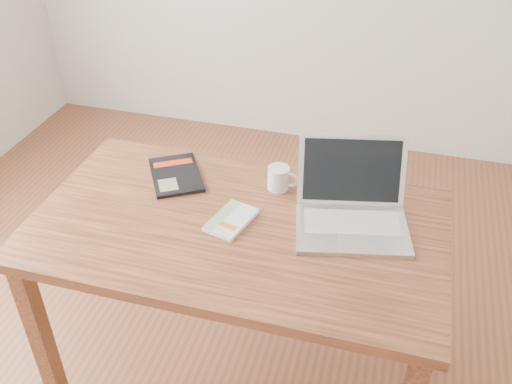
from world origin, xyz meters
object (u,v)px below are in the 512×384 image
(desk, at_px, (238,243))
(laptop, at_px, (352,208))
(black_guidebook, at_px, (176,175))
(coffee_mug, at_px, (279,178))
(white_guidebook, at_px, (231,220))

(desk, xyz_separation_m, laptop, (0.37, 0.12, 0.14))
(black_guidebook, height_order, laptop, laptop)
(black_guidebook, bearing_deg, laptop, -38.49)
(desk, relative_size, coffee_mug, 12.02)
(black_guidebook, relative_size, laptop, 0.74)
(desk, height_order, black_guidebook, black_guidebook)
(white_guidebook, xyz_separation_m, coffee_mug, (0.11, 0.24, 0.04))
(white_guidebook, distance_m, laptop, 0.41)
(white_guidebook, relative_size, black_guidebook, 0.67)
(white_guidebook, bearing_deg, desk, 6.43)
(desk, distance_m, laptop, 0.41)
(desk, bearing_deg, black_guidebook, 145.78)
(desk, xyz_separation_m, black_guidebook, (-0.31, 0.21, 0.10))
(desk, xyz_separation_m, coffee_mug, (0.09, 0.25, 0.13))
(laptop, bearing_deg, black_guidebook, 160.24)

